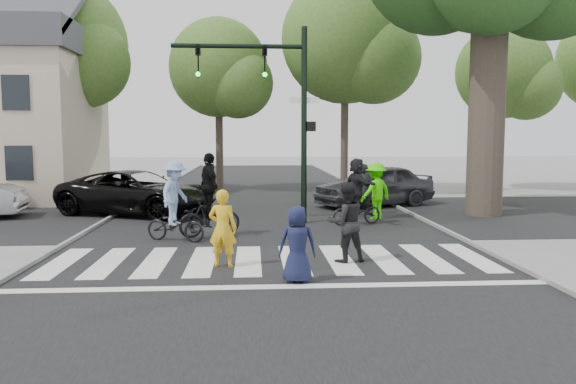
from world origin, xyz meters
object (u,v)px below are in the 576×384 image
object	(u,v)px
pedestrian_woman	(223,228)
car_suv	(137,193)
pedestrian_child	(297,244)
cyclist_mid	(210,202)
traffic_signal	(276,97)
cyclist_left	(175,207)
cyclist_right	(357,195)
pedestrian_adult	(346,222)
car_grey	(374,185)

from	to	relation	value
pedestrian_woman	car_suv	size ratio (longest dim) A/B	0.30
pedestrian_woman	pedestrian_child	bearing A→B (deg)	149.87
cyclist_mid	car_suv	world-z (taller)	cyclist_mid
traffic_signal	car_suv	size ratio (longest dim) A/B	1.09
traffic_signal	cyclist_left	distance (m)	4.96
traffic_signal	cyclist_right	bearing A→B (deg)	-10.40
pedestrian_adult	cyclist_mid	distance (m)	4.55
pedestrian_child	cyclist_left	xyz separation A→B (m)	(-2.80, 4.26, 0.18)
traffic_signal	cyclist_mid	world-z (taller)	traffic_signal
pedestrian_adult	cyclist_mid	bearing A→B (deg)	-59.11
pedestrian_child	cyclist_left	world-z (taller)	cyclist_left
pedestrian_adult	car_grey	bearing A→B (deg)	-118.95
car_grey	car_suv	bearing A→B (deg)	-101.94
pedestrian_woman	cyclist_mid	bearing A→B (deg)	-68.58
cyclist_right	car_suv	distance (m)	7.60
cyclist_left	pedestrian_adult	bearing A→B (deg)	-33.23
pedestrian_adult	car_suv	world-z (taller)	pedestrian_adult
pedestrian_woman	car_grey	distance (m)	11.08
pedestrian_child	car_grey	bearing A→B (deg)	-108.36
traffic_signal	car_grey	size ratio (longest dim) A/B	1.26
pedestrian_woman	pedestrian_adult	size ratio (longest dim) A/B	0.94
traffic_signal	pedestrian_adult	distance (m)	6.36
traffic_signal	cyclist_mid	size ratio (longest dim) A/B	2.65
cyclist_left	car_suv	bearing A→B (deg)	111.30
pedestrian_adult	cyclist_left	bearing A→B (deg)	-46.19
pedestrian_child	car_suv	size ratio (longest dim) A/B	0.26
cyclist_right	car_suv	bearing A→B (deg)	159.69
cyclist_left	pedestrian_child	bearing A→B (deg)	-56.65
traffic_signal	car_suv	bearing A→B (deg)	154.99
pedestrian_woman	traffic_signal	bearing A→B (deg)	-90.44
pedestrian_woman	cyclist_right	bearing A→B (deg)	-112.64
traffic_signal	car_grey	world-z (taller)	traffic_signal
cyclist_right	cyclist_mid	bearing A→B (deg)	-158.30
traffic_signal	cyclist_mid	distance (m)	4.14
cyclist_mid	car_suv	distance (m)	5.18
pedestrian_woman	car_grey	world-z (taller)	same
cyclist_right	car_grey	distance (m)	4.66
pedestrian_child	car_grey	world-z (taller)	car_grey
cyclist_left	car_suv	world-z (taller)	cyclist_left
car_suv	car_grey	distance (m)	8.82
pedestrian_woman	cyclist_right	xyz separation A→B (m)	(3.80, 5.31, 0.10)
pedestrian_woman	pedestrian_adult	world-z (taller)	pedestrian_adult
pedestrian_woman	cyclist_mid	distance (m)	3.62
pedestrian_child	pedestrian_adult	bearing A→B (deg)	-124.64
traffic_signal	cyclist_mid	xyz separation A→B (m)	(-1.90, -2.17, -2.97)
pedestrian_child	car_suv	xyz separation A→B (m)	(-4.77, 9.29, 0.04)
cyclist_left	traffic_signal	bearing A→B (deg)	46.09
car_grey	pedestrian_woman	bearing A→B (deg)	-52.21
cyclist_mid	car_grey	world-z (taller)	cyclist_mid
car_suv	pedestrian_adult	bearing A→B (deg)	-118.55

